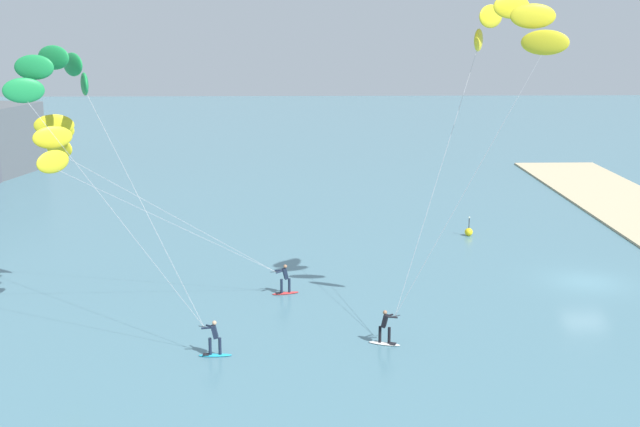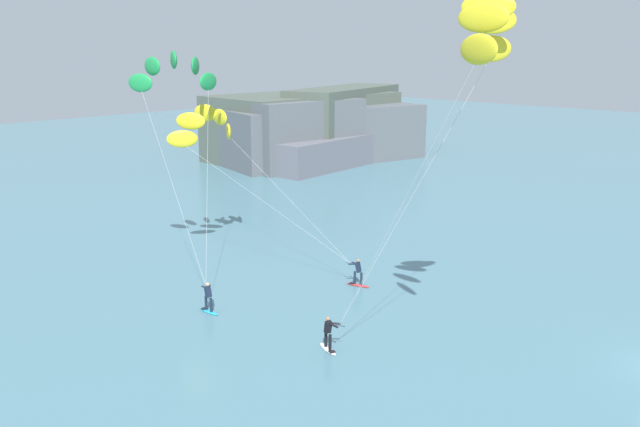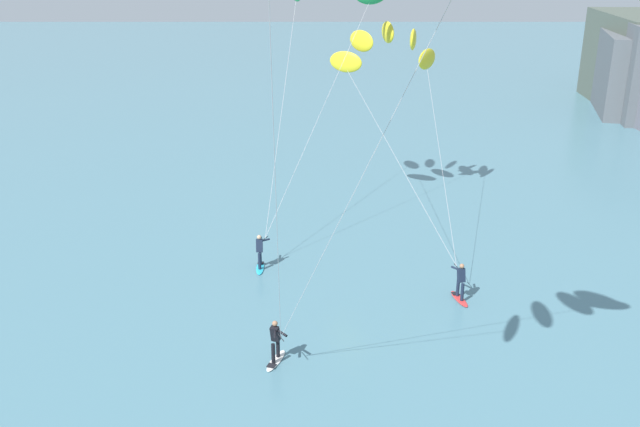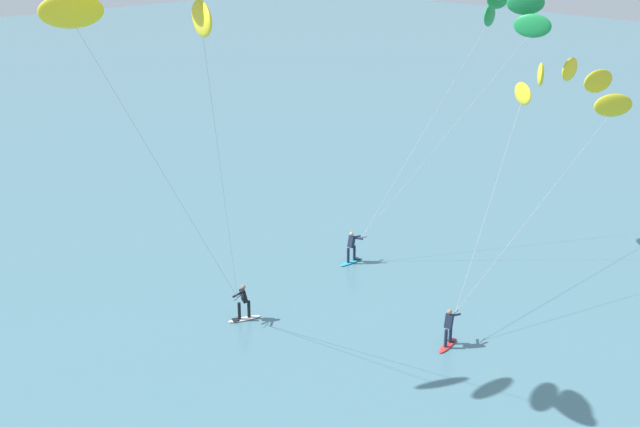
% 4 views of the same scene
% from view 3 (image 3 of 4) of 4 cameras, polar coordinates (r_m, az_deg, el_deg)
% --- Properties ---
extents(kitesurfer_nearshore, '(5.95, 13.48, 10.22)m').
position_cam_3_polar(kitesurfer_nearshore, '(38.56, 5.27, 12.50)').
color(kitesurfer_nearshore, red).
rests_on(kitesurfer_nearshore, ground).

